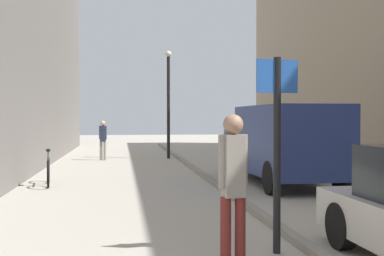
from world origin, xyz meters
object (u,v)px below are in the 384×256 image
at_px(delivery_van, 281,141).
at_px(street_sign_post, 277,137).
at_px(bicycle_leaning, 48,171).
at_px(pedestrian_main_foreground, 103,137).
at_px(lamp_post, 168,97).
at_px(pedestrian_mid_block, 233,180).

distance_m(delivery_van, street_sign_post, 7.14).
bearing_deg(bicycle_leaning, pedestrian_main_foreground, 74.14).
bearing_deg(pedestrian_main_foreground, lamp_post, 24.57).
bearing_deg(lamp_post, delivery_van, -75.77).
height_order(pedestrian_main_foreground, pedestrian_mid_block, pedestrian_mid_block).
xyz_separation_m(pedestrian_main_foreground, street_sign_post, (2.83, -15.15, 0.58)).
distance_m(pedestrian_mid_block, lamp_post, 16.42).
xyz_separation_m(pedestrian_mid_block, street_sign_post, (0.74, 0.65, 0.48)).
relative_size(delivery_van, street_sign_post, 2.08).
relative_size(pedestrian_main_foreground, lamp_post, 0.35).
bearing_deg(bicycle_leaning, delivery_van, -12.50).
bearing_deg(delivery_van, bicycle_leaning, 174.14).
height_order(pedestrian_main_foreground, street_sign_post, street_sign_post).
bearing_deg(pedestrian_mid_block, street_sign_post, 31.74).
xyz_separation_m(pedestrian_mid_block, bicycle_leaning, (-3.24, 7.94, -0.68)).
relative_size(pedestrian_mid_block, lamp_post, 0.39).
xyz_separation_m(delivery_van, lamp_post, (-2.26, 8.91, 1.57)).
relative_size(pedestrian_mid_block, street_sign_post, 0.71).
relative_size(delivery_van, bicycle_leaning, 3.07).
height_order(street_sign_post, bicycle_leaning, street_sign_post).
height_order(delivery_van, bicycle_leaning, delivery_van).
bearing_deg(bicycle_leaning, street_sign_post, -68.96).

